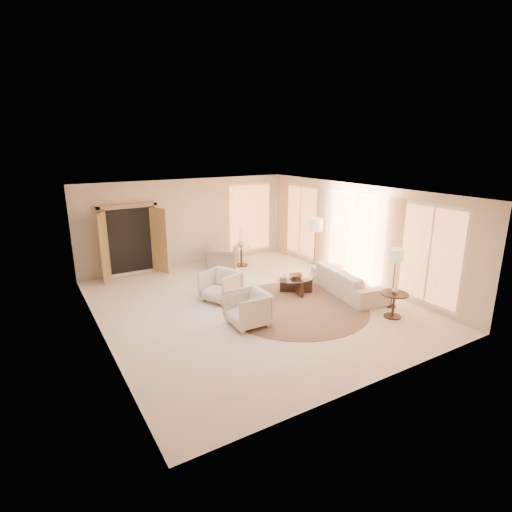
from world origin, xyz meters
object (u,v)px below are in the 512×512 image
floor_lamp_near (316,227)px  side_vase (241,243)px  floor_lamp_far (396,258)px  end_vase (395,290)px  coffee_table (296,283)px  bowl (296,276)px  armchair_right (248,307)px  sofa (348,281)px  end_table (394,301)px  armchair_left (221,284)px  side_table (241,254)px  accent_chair (222,255)px

floor_lamp_near → side_vase: (-1.41, 2.00, -0.71)m
floor_lamp_far → end_vase: bearing=-136.4°
floor_lamp_far → side_vase: 5.15m
coffee_table → side_vase: (-0.06, 2.92, 0.51)m
bowl → armchair_right: bearing=-153.3°
sofa → coffee_table: sofa is taller
sofa → armchair_right: armchair_right is taller
end_table → armchair_right: bearing=156.0°
sofa → armchair_left: armchair_left is taller
coffee_table → side_table: bearing=91.3°
end_table → side_table: size_ratio=0.94×
armchair_left → side_vase: (1.91, 2.37, 0.35)m
accent_chair → side_table: bearing=-156.7°
bowl → floor_lamp_far: bearing=-54.0°
sofa → bowl: (-1.15, 0.75, 0.12)m
armchair_left → floor_lamp_far: 4.33m
coffee_table → floor_lamp_far: bearing=-54.0°
accent_chair → side_vase: size_ratio=3.98×
side_table → bowl: size_ratio=2.03×
coffee_table → end_table: bearing=-67.9°
armchair_left → side_table: size_ratio=1.29×
sofa → end_vase: end_vase is taller
end_table → accent_chair: bearing=107.1°
side_table → side_vase: side_vase is taller
end_table → end_vase: end_vase is taller
coffee_table → end_table: (0.98, -2.42, 0.14)m
bowl → armchair_left: bearing=164.4°
floor_lamp_far → bowl: floor_lamp_far is taller
end_vase → accent_chair: bearing=107.1°
accent_chair → side_table: (0.63, -0.12, -0.02)m
bowl → end_vase: 2.62m
sofa → bowl: sofa is taller
sofa → end_table: size_ratio=3.76×
side_vase → end_table: bearing=-78.9°
armchair_right → floor_lamp_far: 3.74m
armchair_right → bowl: bearing=119.0°
coffee_table → bowl: bearing=-7.1°
bowl → end_table: bearing=-67.9°
floor_lamp_near → armchair_left: bearing=-173.7°
armchair_left → floor_lamp_near: (3.32, 0.36, 1.06)m
bowl → end_vase: (0.98, -2.42, 0.20)m
accent_chair → floor_lamp_far: floor_lamp_far is taller
armchair_left → side_vase: size_ratio=3.51×
end_vase → side_vase: side_vase is taller
floor_lamp_far → armchair_right: bearing=165.2°
armchair_right → floor_lamp_near: 4.10m
bowl → sofa: bearing=-33.3°
side_table → floor_lamp_far: bearing=-72.9°
accent_chair → side_table: size_ratio=1.46×
end_vase → side_vase: size_ratio=0.66×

